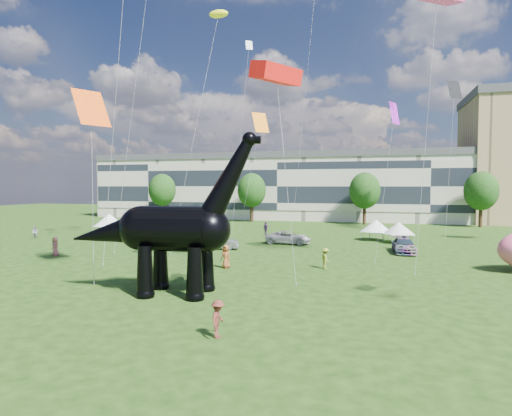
# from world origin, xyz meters

# --- Properties ---
(ground) EXTENTS (220.00, 220.00, 0.00)m
(ground) POSITION_xyz_m (0.00, 0.00, 0.00)
(ground) COLOR #16330C
(ground) RESTS_ON ground
(terrace_row) EXTENTS (78.00, 11.00, 12.00)m
(terrace_row) POSITION_xyz_m (-8.00, 62.00, 6.00)
(terrace_row) COLOR beige
(terrace_row) RESTS_ON ground
(tree_far_left) EXTENTS (5.20, 5.20, 9.44)m
(tree_far_left) POSITION_xyz_m (-30.00, 53.00, 6.29)
(tree_far_left) COLOR #382314
(tree_far_left) RESTS_ON ground
(tree_mid_left) EXTENTS (5.20, 5.20, 9.44)m
(tree_mid_left) POSITION_xyz_m (-12.00, 53.00, 6.29)
(tree_mid_left) COLOR #382314
(tree_mid_left) RESTS_ON ground
(tree_mid_right) EXTENTS (5.20, 5.20, 9.44)m
(tree_mid_right) POSITION_xyz_m (8.00, 53.00, 6.29)
(tree_mid_right) COLOR #382314
(tree_mid_right) RESTS_ON ground
(tree_far_right) EXTENTS (5.20, 5.20, 9.44)m
(tree_far_right) POSITION_xyz_m (26.00, 53.00, 6.29)
(tree_far_right) COLOR #382314
(tree_far_right) RESTS_ON ground
(dinosaur_sculpture) EXTENTS (12.45, 3.65, 10.15)m
(dinosaur_sculpture) POSITION_xyz_m (-2.85, 1.62, 3.83)
(dinosaur_sculpture) COLOR black
(dinosaur_sculpture) RESTS_ON ground
(car_silver) EXTENTS (3.15, 4.27, 1.35)m
(car_silver) POSITION_xyz_m (-17.05, 25.68, 0.68)
(car_silver) COLOR #B8B9BD
(car_silver) RESTS_ON ground
(car_grey) EXTENTS (4.70, 2.74, 1.46)m
(car_grey) POSITION_xyz_m (-6.30, 19.56, 0.73)
(car_grey) COLOR slate
(car_grey) RESTS_ON ground
(car_white) EXTENTS (5.20, 2.42, 1.44)m
(car_white) POSITION_xyz_m (0.07, 25.66, 0.72)
(car_white) COLOR silver
(car_white) RESTS_ON ground
(car_dark) EXTENTS (2.28, 5.08, 1.45)m
(car_dark) POSITION_xyz_m (12.32, 22.18, 0.72)
(car_dark) COLOR #595960
(car_dark) RESTS_ON ground
(gazebo_near) EXTENTS (4.69, 4.69, 2.52)m
(gazebo_near) POSITION_xyz_m (9.72, 31.62, 1.77)
(gazebo_near) COLOR white
(gazebo_near) RESTS_ON ground
(gazebo_far) EXTENTS (4.46, 4.46, 2.43)m
(gazebo_far) POSITION_xyz_m (12.25, 29.91, 1.71)
(gazebo_far) COLOR silver
(gazebo_far) RESTS_ON ground
(gazebo_left) EXTENTS (4.91, 4.91, 2.81)m
(gazebo_left) POSITION_xyz_m (-25.07, 28.36, 1.97)
(gazebo_left) COLOR white
(gazebo_left) RESTS_ON ground
(visitors) EXTENTS (44.76, 39.03, 1.88)m
(visitors) POSITION_xyz_m (-4.04, 14.76, 0.87)
(visitors) COLOR #522C64
(visitors) RESTS_ON ground
(kites) EXTENTS (59.64, 46.42, 29.06)m
(kites) POSITION_xyz_m (5.96, 18.60, 19.09)
(kites) COLOR red
(kites) RESTS_ON ground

